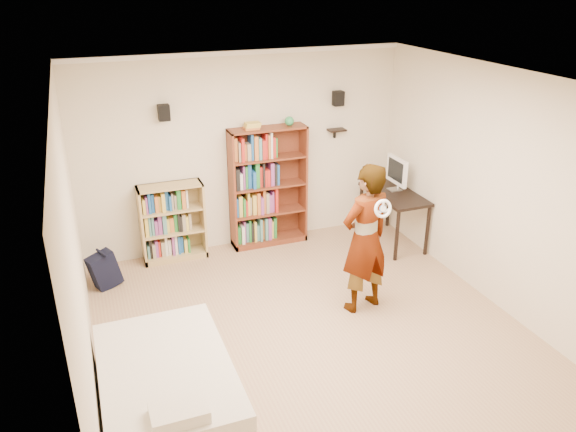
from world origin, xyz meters
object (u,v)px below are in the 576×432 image
(tall_bookshelf, at_px, (268,187))
(low_bookshelf, at_px, (173,222))
(daybed, at_px, (167,380))
(computer_desk, at_px, (393,218))
(person, at_px, (365,239))

(tall_bookshelf, bearing_deg, low_bookshelf, -179.88)
(daybed, bearing_deg, computer_desk, 31.41)
(computer_desk, xyz_separation_m, person, (-1.21, -1.39, 0.50))
(low_bookshelf, distance_m, daybed, 2.89)
(low_bookshelf, distance_m, computer_desk, 3.09)
(person, bearing_deg, tall_bookshelf, -91.09)
(computer_desk, xyz_separation_m, daybed, (-3.60, -2.20, -0.12))
(daybed, bearing_deg, tall_bookshelf, 55.45)
(daybed, bearing_deg, person, 18.74)
(daybed, distance_m, person, 2.60)
(tall_bookshelf, distance_m, daybed, 3.47)
(tall_bookshelf, relative_size, person, 0.97)
(tall_bookshelf, height_order, low_bookshelf, tall_bookshelf)
(low_bookshelf, relative_size, daybed, 0.60)
(tall_bookshelf, height_order, computer_desk, tall_bookshelf)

